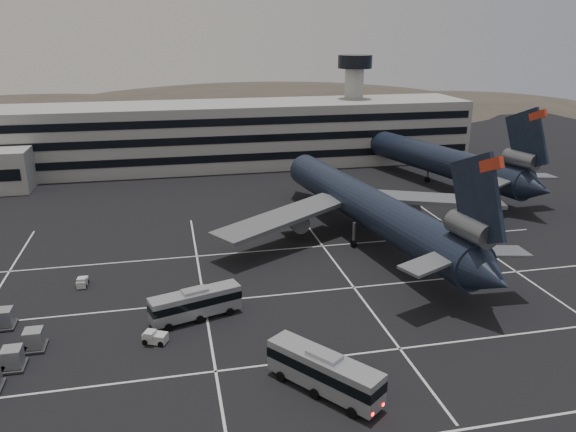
% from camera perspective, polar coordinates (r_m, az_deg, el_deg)
% --- Properties ---
extents(ground, '(260.00, 260.00, 0.00)m').
position_cam_1_polar(ground, '(62.77, -2.68, -9.84)').
color(ground, black).
rests_on(ground, ground).
extents(lane_markings, '(90.00, 55.62, 0.01)m').
position_cam_1_polar(lane_markings, '(63.53, -1.93, -9.45)').
color(lane_markings, silver).
rests_on(lane_markings, ground).
extents(terminal, '(125.00, 26.00, 24.00)m').
position_cam_1_polar(terminal, '(127.87, -9.50, 7.96)').
color(terminal, gray).
rests_on(terminal, ground).
extents(hills, '(352.00, 180.00, 44.00)m').
position_cam_1_polar(hills, '(229.97, -5.40, 7.94)').
color(hills, '#38332B').
rests_on(hills, ground).
extents(trijet_main, '(46.90, 57.59, 18.08)m').
position_cam_1_polar(trijet_main, '(82.12, 8.29, 0.92)').
color(trijet_main, black).
rests_on(trijet_main, ground).
extents(trijet_far, '(23.31, 56.94, 18.08)m').
position_cam_1_polar(trijet_far, '(116.35, 14.44, 5.84)').
color(trijet_far, black).
rests_on(trijet_far, ground).
extents(bus_near, '(8.62, 10.23, 3.86)m').
position_cam_1_polar(bus_near, '(49.65, 3.68, -15.41)').
color(bus_near, '#9DA0A5').
rests_on(bus_near, ground).
extents(bus_far, '(10.15, 5.12, 3.50)m').
position_cam_1_polar(bus_far, '(61.58, -9.38, -8.67)').
color(bus_far, '#9DA0A5').
rests_on(bus_far, ground).
extents(tug_a, '(1.33, 2.11, 1.31)m').
position_cam_1_polar(tug_a, '(72.88, -20.17, -6.33)').
color(tug_a, beige).
rests_on(tug_a, ground).
extents(tug_b, '(2.65, 2.22, 1.47)m').
position_cam_1_polar(tug_b, '(58.54, -13.26, -11.88)').
color(tug_b, beige).
rests_on(tug_b, ground).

